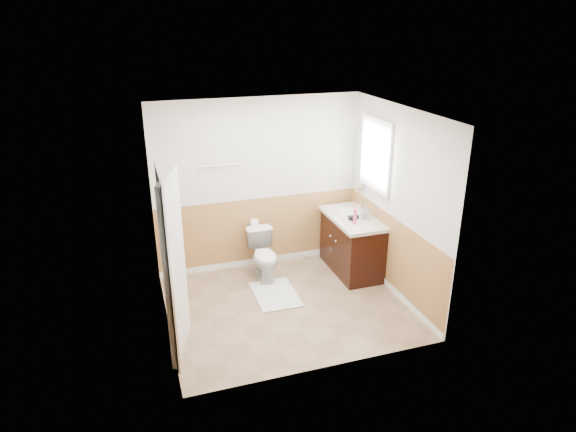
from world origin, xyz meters
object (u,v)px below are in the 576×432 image
object	(u,v)px
lotion_bottle	(355,216)
soap_dispenser	(365,212)
vanity_cabinet	(352,245)
toilet	(264,255)
bath_mat	(275,294)

from	to	relation	value
lotion_bottle	soap_dispenser	bearing A→B (deg)	29.62
lotion_bottle	vanity_cabinet	bearing A→B (deg)	68.56
toilet	vanity_cabinet	bearing A→B (deg)	-7.16
bath_mat	soap_dispenser	world-z (taller)	soap_dispenser
bath_mat	toilet	bearing A→B (deg)	90.00
bath_mat	vanity_cabinet	xyz separation A→B (m)	(1.27, 0.35, 0.39)
toilet	bath_mat	xyz separation A→B (m)	(0.00, -0.54, -0.33)
vanity_cabinet	soap_dispenser	bearing A→B (deg)	-47.21
lotion_bottle	soap_dispenser	distance (m)	0.25
soap_dispenser	bath_mat	bearing A→B (deg)	-171.03
vanity_cabinet	lotion_bottle	xyz separation A→B (m)	(-0.10, -0.25, 0.56)
bath_mat	vanity_cabinet	distance (m)	1.38
toilet	bath_mat	world-z (taller)	toilet
toilet	lotion_bottle	bearing A→B (deg)	-19.43
bath_mat	soap_dispenser	distance (m)	1.70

